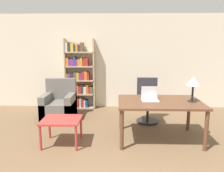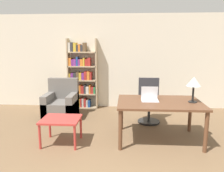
{
  "view_description": "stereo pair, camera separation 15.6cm",
  "coord_description": "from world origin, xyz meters",
  "px_view_note": "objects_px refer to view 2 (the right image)",
  "views": [
    {
      "loc": [
        -0.15,
        -1.86,
        1.82
      ],
      "look_at": [
        -0.26,
        2.41,
        1.02
      ],
      "focal_mm": 35.0,
      "sensor_mm": 36.0,
      "label": 1
    },
    {
      "loc": [
        0.01,
        -1.86,
        1.82
      ],
      "look_at": [
        -0.26,
        2.41,
        1.02
      ],
      "focal_mm": 35.0,
      "sensor_mm": 36.0,
      "label": 2
    }
  ],
  "objects_px": {
    "office_chair": "(149,103)",
    "side_table_blue": "(61,122)",
    "bookshelf": "(81,77)",
    "armchair": "(61,105)",
    "desk": "(159,106)",
    "laptop": "(150,98)",
    "table_lamp": "(194,83)"
  },
  "relations": [
    {
      "from": "table_lamp",
      "to": "armchair",
      "type": "xyz_separation_m",
      "value": [
        -2.9,
        1.26,
        -0.83
      ]
    },
    {
      "from": "side_table_blue",
      "to": "office_chair",
      "type": "bearing_deg",
      "value": 37.11
    },
    {
      "from": "laptop",
      "to": "armchair",
      "type": "xyz_separation_m",
      "value": [
        -2.11,
        1.18,
        -0.51
      ]
    },
    {
      "from": "desk",
      "to": "armchair",
      "type": "relative_size",
      "value": 1.62
    },
    {
      "from": "desk",
      "to": "bookshelf",
      "type": "distance_m",
      "value": 2.88
    },
    {
      "from": "office_chair",
      "to": "side_table_blue",
      "type": "relative_size",
      "value": 1.5
    },
    {
      "from": "table_lamp",
      "to": "bookshelf",
      "type": "xyz_separation_m",
      "value": [
        -2.54,
        2.15,
        -0.23
      ]
    },
    {
      "from": "table_lamp",
      "to": "bookshelf",
      "type": "distance_m",
      "value": 3.34
    },
    {
      "from": "laptop",
      "to": "armchair",
      "type": "bearing_deg",
      "value": 150.76
    },
    {
      "from": "laptop",
      "to": "desk",
      "type": "bearing_deg",
      "value": -17.48
    },
    {
      "from": "table_lamp",
      "to": "side_table_blue",
      "type": "height_order",
      "value": "table_lamp"
    },
    {
      "from": "desk",
      "to": "side_table_blue",
      "type": "bearing_deg",
      "value": -171.29
    },
    {
      "from": "bookshelf",
      "to": "side_table_blue",
      "type": "bearing_deg",
      "value": -87.65
    },
    {
      "from": "bookshelf",
      "to": "armchair",
      "type": "bearing_deg",
      "value": -111.53
    },
    {
      "from": "table_lamp",
      "to": "office_chair",
      "type": "distance_m",
      "value": 1.44
    },
    {
      "from": "side_table_blue",
      "to": "armchair",
      "type": "distance_m",
      "value": 1.59
    },
    {
      "from": "desk",
      "to": "laptop",
      "type": "distance_m",
      "value": 0.24
    },
    {
      "from": "office_chair",
      "to": "bookshelf",
      "type": "bearing_deg",
      "value": 149.66
    },
    {
      "from": "table_lamp",
      "to": "bookshelf",
      "type": "relative_size",
      "value": 0.24
    },
    {
      "from": "armchair",
      "to": "bookshelf",
      "type": "distance_m",
      "value": 1.13
    },
    {
      "from": "armchair",
      "to": "bookshelf",
      "type": "relative_size",
      "value": 0.49
    },
    {
      "from": "desk",
      "to": "side_table_blue",
      "type": "height_order",
      "value": "desk"
    },
    {
      "from": "desk",
      "to": "armchair",
      "type": "xyz_separation_m",
      "value": [
        -2.29,
        1.24,
        -0.37
      ]
    },
    {
      "from": "desk",
      "to": "office_chair",
      "type": "height_order",
      "value": "office_chair"
    },
    {
      "from": "desk",
      "to": "office_chair",
      "type": "xyz_separation_m",
      "value": [
        -0.09,
        1.04,
        -0.22
      ]
    },
    {
      "from": "table_lamp",
      "to": "armchair",
      "type": "relative_size",
      "value": 0.49
    },
    {
      "from": "office_chair",
      "to": "bookshelf",
      "type": "height_order",
      "value": "bookshelf"
    },
    {
      "from": "table_lamp",
      "to": "armchair",
      "type": "height_order",
      "value": "table_lamp"
    },
    {
      "from": "office_chair",
      "to": "bookshelf",
      "type": "xyz_separation_m",
      "value": [
        -1.85,
        1.08,
        0.45
      ]
    },
    {
      "from": "laptop",
      "to": "armchair",
      "type": "height_order",
      "value": "laptop"
    },
    {
      "from": "office_chair",
      "to": "armchair",
      "type": "xyz_separation_m",
      "value": [
        -2.2,
        0.19,
        -0.15
      ]
    },
    {
      "from": "armchair",
      "to": "office_chair",
      "type": "bearing_deg",
      "value": -5.0
    }
  ]
}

